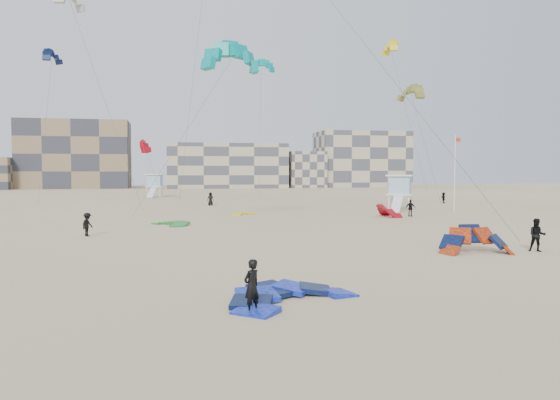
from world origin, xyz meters
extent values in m
plane|color=beige|center=(0.00, 0.00, 0.00)|extent=(320.00, 320.00, 0.00)
imported|color=black|center=(-2.57, -3.52, 0.87)|extent=(0.75, 0.71, 1.73)
imported|color=black|center=(15.10, 6.52, 0.93)|extent=(1.15, 1.08, 1.87)
imported|color=black|center=(-10.76, 19.16, 0.82)|extent=(1.01, 1.22, 1.65)
imported|color=black|center=(18.43, 30.19, 0.85)|extent=(1.03, 0.96, 1.70)
imported|color=black|center=(0.09, 51.85, 0.88)|extent=(0.95, 0.72, 1.76)
imported|color=black|center=(32.92, 50.67, 0.78)|extent=(0.78, 1.52, 1.57)
cylinder|color=#3F3F3F|center=(-4.06, 23.42, 7.28)|extent=(7.90, 1.45, 12.57)
cylinder|color=#3F3F3F|center=(9.25, 13.74, 10.78)|extent=(5.77, 19.87, 19.57)
cylinder|color=#3F3F3F|center=(-10.38, 29.13, 9.99)|extent=(5.84, 0.29, 17.99)
cylinder|color=#3F3F3F|center=(-2.33, 44.34, 15.50)|extent=(3.53, 1.51, 29.00)
cylinder|color=#3F3F3F|center=(21.62, 33.45, 6.96)|extent=(1.79, 3.83, 11.94)
cylinder|color=#3F3F3F|center=(28.69, 53.04, 11.46)|extent=(6.27, 0.47, 20.93)
cylinder|color=#3F3F3F|center=(-18.88, 45.51, 9.57)|extent=(0.17, 7.99, 17.14)
cylinder|color=#3F3F3F|center=(7.65, 57.25, 10.45)|extent=(1.22, 5.37, 18.91)
cylinder|color=#3F3F3F|center=(-7.49, 61.06, 4.50)|extent=(2.40, 1.63, 7.01)
cube|color=white|center=(20.68, 37.83, 1.88)|extent=(3.88, 3.88, 0.14)
cube|color=#9BB9D4|center=(20.68, 37.83, 2.96)|extent=(3.19, 3.19, 2.01)
cube|color=white|center=(20.68, 37.83, 4.05)|extent=(4.02, 4.02, 0.16)
cube|color=white|center=(20.68, 35.11, 0.91)|extent=(2.36, 2.96, 1.67)
cube|color=white|center=(-7.75, 77.15, 1.87)|extent=(3.30, 3.30, 0.14)
cube|color=#9BB9D4|center=(-7.75, 77.15, 2.94)|extent=(2.71, 2.71, 2.00)
cube|color=white|center=(-7.75, 77.15, 4.02)|extent=(3.42, 3.42, 0.16)
cube|color=white|center=(-7.75, 74.45, 0.90)|extent=(1.54, 2.98, 1.65)
cylinder|color=white|center=(26.35, 35.86, 4.30)|extent=(0.11, 0.11, 8.61)
cube|color=red|center=(26.67, 35.86, 8.07)|extent=(0.65, 0.02, 0.43)
cube|color=#826B4E|center=(-30.00, 134.00, 9.00)|extent=(28.00, 14.00, 18.00)
cube|color=tan|center=(10.00, 130.00, 6.00)|extent=(32.00, 16.00, 12.00)
cube|color=tan|center=(50.00, 132.00, 8.00)|extent=(26.00, 14.00, 16.00)
cube|color=tan|center=(32.00, 128.00, 5.00)|extent=(10.00, 10.00, 10.00)
camera|label=1|loc=(-5.06, -20.49, 4.51)|focal=35.00mm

